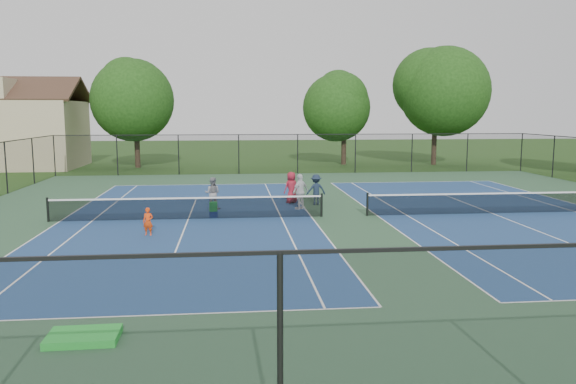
{
  "coord_description": "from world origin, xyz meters",
  "views": [
    {
      "loc": [
        -5.07,
        -24.63,
        4.7
      ],
      "look_at": [
        -2.68,
        -1.0,
        1.3
      ],
      "focal_mm": 35.0,
      "sensor_mm": 36.0,
      "label": 1
    }
  ],
  "objects": [
    {
      "name": "tennis_court_right",
      "position": [
        7.0,
        0.0,
        0.1
      ],
      "size": [
        12.0,
        23.83,
        1.07
      ],
      "color": "navy",
      "rests_on": "ground"
    },
    {
      "name": "tennis_court_left",
      "position": [
        -7.0,
        0.0,
        0.1
      ],
      "size": [
        12.0,
        23.83,
        1.07
      ],
      "color": "navy",
      "rests_on": "ground"
    },
    {
      "name": "ball_crate",
      "position": [
        -5.91,
        0.4,
        0.14
      ],
      "size": [
        0.39,
        0.34,
        0.28
      ],
      "primitive_type": "cube",
      "rotation": [
        0.0,
        0.0,
        0.12
      ],
      "color": "navy",
      "rests_on": "ground"
    },
    {
      "name": "bystander_a",
      "position": [
        -1.76,
        2.06,
        0.87
      ],
      "size": [
        1.04,
        0.99,
        1.74
      ],
      "primitive_type": "imported",
      "rotation": [
        0.0,
        0.0,
        3.86
      ],
      "color": "silver",
      "rests_on": "ground"
    },
    {
      "name": "court_pad",
      "position": [
        0.0,
        0.0,
        0.0
      ],
      "size": [
        36.0,
        36.0,
        0.01
      ],
      "primitive_type": "cube",
      "color": "#2B4C30",
      "rests_on": "ground"
    },
    {
      "name": "bystander_b",
      "position": [
        -0.81,
        3.3,
        0.78
      ],
      "size": [
        1.09,
        0.73,
        1.56
      ],
      "primitive_type": "imported",
      "rotation": [
        0.0,
        0.0,
        3.3
      ],
      "color": "#192537",
      "rests_on": "ground"
    },
    {
      "name": "child_player",
      "position": [
        -8.28,
        -3.13,
        0.54
      ],
      "size": [
        0.43,
        0.32,
        1.08
      ],
      "primitive_type": "imported",
      "rotation": [
        0.0,
        0.0,
        -0.17
      ],
      "color": "#F94510",
      "rests_on": "ground"
    },
    {
      "name": "ball_hopper",
      "position": [
        -5.91,
        0.4,
        0.49
      ],
      "size": [
        0.37,
        0.31,
        0.42
      ],
      "primitive_type": "cube",
      "rotation": [
        0.0,
        0.0,
        0.1
      ],
      "color": "green",
      "rests_on": "ball_crate"
    },
    {
      "name": "bystander_c",
      "position": [
        -2.0,
        3.96,
        0.82
      ],
      "size": [
        0.95,
        0.82,
        1.64
      ],
      "primitive_type": "imported",
      "rotation": [
        0.0,
        0.0,
        3.59
      ],
      "color": "maroon",
      "rests_on": "ground"
    },
    {
      "name": "perimeter_fence",
      "position": [
        0.0,
        0.0,
        1.6
      ],
      "size": [
        36.08,
        36.08,
        3.02
      ],
      "color": "black",
      "rests_on": "ground"
    },
    {
      "name": "tree_back_d",
      "position": [
        13.0,
        24.0,
        6.82
      ],
      "size": [
        7.8,
        7.8,
        10.37
      ],
      "color": "#2D2116",
      "rests_on": "ground"
    },
    {
      "name": "tree_back_a",
      "position": [
        -13.0,
        24.0,
        6.04
      ],
      "size": [
        6.8,
        6.8,
        9.15
      ],
      "color": "#2D2116",
      "rests_on": "ground"
    },
    {
      "name": "green_tarp",
      "position": [
        -8.17,
        -13.2,
        0.09
      ],
      "size": [
        1.46,
        0.96,
        0.16
      ],
      "primitive_type": "cube",
      "rotation": [
        0.0,
        0.0,
        0.02
      ],
      "color": "green",
      "rests_on": "ground"
    },
    {
      "name": "instructor",
      "position": [
        -6.01,
        2.52,
        0.78
      ],
      "size": [
        0.86,
        0.72,
        1.57
      ],
      "primitive_type": "imported",
      "rotation": [
        0.0,
        0.0,
        2.95
      ],
      "color": "gray",
      "rests_on": "ground"
    },
    {
      "name": "tree_back_c",
      "position": [
        5.0,
        25.0,
        5.48
      ],
      "size": [
        6.0,
        6.0,
        8.4
      ],
      "color": "#2D2116",
      "rests_on": "ground"
    },
    {
      "name": "clapboard_house",
      "position": [
        -23.0,
        25.0,
        3.09
      ],
      "size": [
        10.8,
        8.1,
        7.65
      ],
      "color": "tan",
      "rests_on": "ground"
    },
    {
      "name": "ground",
      "position": [
        0.0,
        0.0,
        0.0
      ],
      "size": [
        140.0,
        140.0,
        0.0
      ],
      "primitive_type": "plane",
      "color": "#234716",
      "rests_on": "ground"
    }
  ]
}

